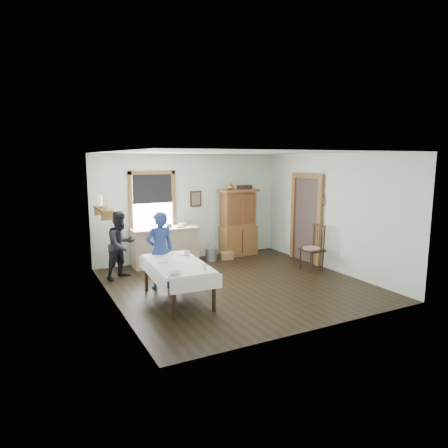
% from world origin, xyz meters
% --- Properties ---
extents(room, '(5.01, 5.01, 2.70)m').
position_xyz_m(room, '(0.00, 0.00, 1.35)').
color(room, black).
rests_on(room, ground).
extents(window, '(1.18, 0.07, 1.48)m').
position_xyz_m(window, '(-1.00, 2.46, 1.63)').
color(window, white).
rests_on(window, room).
extents(doorway, '(0.09, 1.14, 2.22)m').
position_xyz_m(doorway, '(2.46, 0.85, 1.16)').
color(doorway, '#493B34').
rests_on(doorway, room).
extents(wall_shelf, '(0.24, 1.00, 0.44)m').
position_xyz_m(wall_shelf, '(-2.37, 1.54, 1.57)').
color(wall_shelf, olive).
rests_on(wall_shelf, room).
extents(framed_picture, '(0.30, 0.04, 0.40)m').
position_xyz_m(framed_picture, '(0.15, 2.46, 1.55)').
color(framed_picture, black).
rests_on(framed_picture, room).
extents(rug_beater, '(0.01, 0.27, 0.27)m').
position_xyz_m(rug_beater, '(2.45, 0.30, 1.72)').
color(rug_beater, black).
rests_on(rug_beater, room).
extents(work_counter, '(1.65, 0.69, 0.93)m').
position_xyz_m(work_counter, '(-0.82, 2.12, 0.46)').
color(work_counter, tan).
rests_on(work_counter, room).
extents(china_hutch, '(1.06, 0.53, 1.77)m').
position_xyz_m(china_hutch, '(1.27, 2.20, 0.89)').
color(china_hutch, olive).
rests_on(china_hutch, room).
extents(dining_table, '(1.06, 1.85, 0.72)m').
position_xyz_m(dining_table, '(-1.44, -0.35, 0.36)').
color(dining_table, white).
rests_on(dining_table, room).
extents(spindle_chair, '(0.51, 0.51, 1.08)m').
position_xyz_m(spindle_chair, '(2.04, 0.10, 0.54)').
color(spindle_chair, black).
rests_on(spindle_chair, room).
extents(pail, '(0.31, 0.31, 0.33)m').
position_xyz_m(pail, '(0.35, 1.98, 0.16)').
color(pail, '#999CA1').
rests_on(pail, room).
extents(wicker_basket, '(0.36, 0.28, 0.19)m').
position_xyz_m(wicker_basket, '(0.76, 1.92, 0.09)').
color(wicker_basket, olive).
rests_on(wicker_basket, room).
extents(woman_blue, '(0.54, 0.36, 1.44)m').
position_xyz_m(woman_blue, '(-1.49, 0.47, 0.72)').
color(woman_blue, navy).
rests_on(woman_blue, room).
extents(figure_dark, '(0.83, 0.77, 1.36)m').
position_xyz_m(figure_dark, '(-2.02, 1.54, 0.68)').
color(figure_dark, black).
rests_on(figure_dark, room).
extents(table_cup_a, '(0.16, 0.16, 0.09)m').
position_xyz_m(table_cup_a, '(-1.07, 0.08, 0.76)').
color(table_cup_a, white).
rests_on(table_cup_a, dining_table).
extents(table_cup_b, '(0.10, 0.10, 0.09)m').
position_xyz_m(table_cup_b, '(-1.18, -0.97, 0.76)').
color(table_cup_b, white).
rests_on(table_cup_b, dining_table).
extents(table_bowl, '(0.28, 0.28, 0.06)m').
position_xyz_m(table_bowl, '(-1.74, -1.04, 0.75)').
color(table_bowl, white).
rests_on(table_bowl, dining_table).
extents(counter_book, '(0.20, 0.26, 0.02)m').
position_xyz_m(counter_book, '(-0.57, 2.06, 0.94)').
color(counter_book, '#71604B').
rests_on(counter_book, work_counter).
extents(counter_bowl, '(0.24, 0.24, 0.06)m').
position_xyz_m(counter_bowl, '(-0.32, 2.24, 0.96)').
color(counter_bowl, white).
rests_on(counter_bowl, work_counter).
extents(shelf_bowl, '(0.22, 0.22, 0.05)m').
position_xyz_m(shelf_bowl, '(-2.37, 1.55, 1.60)').
color(shelf_bowl, white).
rests_on(shelf_bowl, wall_shelf).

